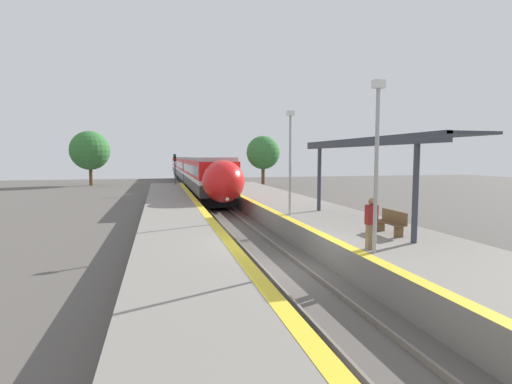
% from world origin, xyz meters
% --- Properties ---
extents(ground_plane, '(120.00, 120.00, 0.00)m').
position_xyz_m(ground_plane, '(0.00, 0.00, 0.00)').
color(ground_plane, '#56514C').
extents(rail_left, '(0.08, 90.00, 0.15)m').
position_xyz_m(rail_left, '(-0.72, 0.00, 0.07)').
color(rail_left, slate).
rests_on(rail_left, ground_plane).
extents(rail_right, '(0.08, 90.00, 0.15)m').
position_xyz_m(rail_right, '(0.72, 0.00, 0.07)').
color(rail_right, slate).
rests_on(rail_right, ground_plane).
extents(train, '(2.90, 59.13, 3.83)m').
position_xyz_m(train, '(0.00, 40.83, 2.20)').
color(train, black).
rests_on(train, ground_plane).
extents(platform_right, '(4.79, 64.00, 0.99)m').
position_xyz_m(platform_right, '(4.01, 0.00, 0.49)').
color(platform_right, gray).
rests_on(platform_right, ground_plane).
extents(platform_left, '(3.36, 64.00, 0.99)m').
position_xyz_m(platform_left, '(-3.29, 0.00, 0.49)').
color(platform_left, gray).
rests_on(platform_left, ground_plane).
extents(platform_bench, '(0.44, 1.63, 0.89)m').
position_xyz_m(platform_bench, '(4.37, 0.53, 1.46)').
color(platform_bench, brown).
rests_on(platform_bench, platform_right).
extents(person_waiting, '(0.36, 0.22, 1.62)m').
position_xyz_m(person_waiting, '(2.36, -1.50, 1.82)').
color(person_waiting, '#7F6647').
rests_on(person_waiting, platform_right).
extents(railway_signal, '(0.28, 0.28, 4.13)m').
position_xyz_m(railway_signal, '(-2.49, 29.58, 2.54)').
color(railway_signal, '#59595E').
rests_on(railway_signal, ground_plane).
extents(lamppost_near, '(0.36, 0.20, 5.14)m').
position_xyz_m(lamppost_near, '(2.20, -1.99, 3.94)').
color(lamppost_near, '#9E9EA3').
rests_on(lamppost_near, platform_right).
extents(lamppost_mid, '(0.36, 0.20, 5.14)m').
position_xyz_m(lamppost_mid, '(2.20, 6.05, 3.94)').
color(lamppost_mid, '#9E9EA3').
rests_on(lamppost_mid, platform_right).
extents(station_canopy, '(2.02, 11.28, 3.70)m').
position_xyz_m(station_canopy, '(4.83, 3.12, 4.44)').
color(station_canopy, '#333842').
rests_on(station_canopy, platform_right).
extents(background_tree_left, '(5.19, 5.19, 7.29)m').
position_xyz_m(background_tree_left, '(-13.02, 44.47, 4.68)').
color(background_tree_left, brown).
rests_on(background_tree_left, ground_plane).
extents(background_tree_right, '(4.31, 4.31, 6.56)m').
position_xyz_m(background_tree_right, '(9.04, 37.46, 4.38)').
color(background_tree_right, brown).
rests_on(background_tree_right, ground_plane).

